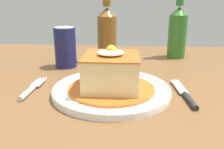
% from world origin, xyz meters
% --- Properties ---
extents(dining_table, '(1.19, 0.93, 0.76)m').
position_xyz_m(dining_table, '(0.00, 0.00, 0.65)').
color(dining_table, brown).
rests_on(dining_table, ground_plane).
extents(main_plate, '(0.27, 0.27, 0.02)m').
position_xyz_m(main_plate, '(0.04, -0.08, 0.77)').
color(main_plate, white).
rests_on(main_plate, dining_table).
extents(sandwich_meal, '(0.20, 0.20, 0.10)m').
position_xyz_m(sandwich_meal, '(0.04, -0.08, 0.81)').
color(sandwich_meal, '#B75B1E').
rests_on(sandwich_meal, main_plate).
extents(fork, '(0.02, 0.14, 0.01)m').
position_xyz_m(fork, '(-0.15, -0.08, 0.76)').
color(fork, silver).
rests_on(fork, dining_table).
extents(knife, '(0.03, 0.17, 0.01)m').
position_xyz_m(knife, '(0.20, -0.10, 0.76)').
color(knife, '#262628').
rests_on(knife, dining_table).
extents(soda_can, '(0.07, 0.07, 0.12)m').
position_xyz_m(soda_can, '(-0.12, 0.13, 0.82)').
color(soda_can, '#191E51').
rests_on(soda_can, dining_table).
extents(beer_bottle_amber, '(0.06, 0.06, 0.27)m').
position_xyz_m(beer_bottle_amber, '(0.00, 0.21, 0.86)').
color(beer_bottle_amber, brown).
rests_on(beer_bottle_amber, dining_table).
extents(beer_bottle_green, '(0.06, 0.06, 0.27)m').
position_xyz_m(beer_bottle_green, '(0.24, 0.27, 0.86)').
color(beer_bottle_green, '#2D6B23').
rests_on(beer_bottle_green, dining_table).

